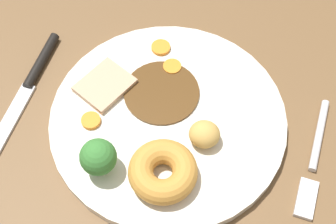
{
  "coord_description": "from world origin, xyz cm",
  "views": [
    {
      "loc": [
        -5.64,
        26.13,
        53.66
      ],
      "look_at": [
        2.28,
        -1.91,
        6.0
      ],
      "focal_mm": 52.05,
      "sensor_mm": 36.0,
      "label": 1
    }
  ],
  "objects_px": {
    "carrot_coin_back": "(172,67)",
    "carrot_coin_side": "(91,121)",
    "meat_slice_main": "(105,85)",
    "roast_potato_left": "(204,137)",
    "fork": "(314,160)",
    "knife": "(30,82)",
    "carrot_coin_front": "(161,47)",
    "yorkshire_pudding": "(163,171)",
    "broccoli_floret": "(98,157)",
    "dinner_plate": "(168,120)"
  },
  "relations": [
    {
      "from": "roast_potato_left",
      "to": "carrot_coin_front",
      "type": "distance_m",
      "value": 0.14
    },
    {
      "from": "fork",
      "to": "knife",
      "type": "distance_m",
      "value": 0.35
    },
    {
      "from": "carrot_coin_back",
      "to": "broccoli_floret",
      "type": "distance_m",
      "value": 0.16
    },
    {
      "from": "dinner_plate",
      "to": "meat_slice_main",
      "type": "relative_size",
      "value": 4.51
    },
    {
      "from": "fork",
      "to": "carrot_coin_side",
      "type": "bearing_deg",
      "value": -81.23
    },
    {
      "from": "dinner_plate",
      "to": "meat_slice_main",
      "type": "height_order",
      "value": "meat_slice_main"
    },
    {
      "from": "dinner_plate",
      "to": "carrot_coin_side",
      "type": "relative_size",
      "value": 12.3
    },
    {
      "from": "carrot_coin_back",
      "to": "fork",
      "type": "xyz_separation_m",
      "value": [
        -0.19,
        0.07,
        -0.01
      ]
    },
    {
      "from": "roast_potato_left",
      "to": "yorkshire_pudding",
      "type": "bearing_deg",
      "value": 58.51
    },
    {
      "from": "dinner_plate",
      "to": "broccoli_floret",
      "type": "distance_m",
      "value": 0.1
    },
    {
      "from": "roast_potato_left",
      "to": "carrot_coin_side",
      "type": "distance_m",
      "value": 0.13
    },
    {
      "from": "carrot_coin_front",
      "to": "carrot_coin_back",
      "type": "distance_m",
      "value": 0.03
    },
    {
      "from": "carrot_coin_back",
      "to": "carrot_coin_side",
      "type": "distance_m",
      "value": 0.12
    },
    {
      "from": "carrot_coin_side",
      "to": "knife",
      "type": "relative_size",
      "value": 0.12
    },
    {
      "from": "dinner_plate",
      "to": "knife",
      "type": "xyz_separation_m",
      "value": [
        0.18,
        -0.01,
        -0.0
      ]
    },
    {
      "from": "carrot_coin_side",
      "to": "fork",
      "type": "distance_m",
      "value": 0.26
    },
    {
      "from": "roast_potato_left",
      "to": "broccoli_floret",
      "type": "bearing_deg",
      "value": 31.15
    },
    {
      "from": "knife",
      "to": "meat_slice_main",
      "type": "bearing_deg",
      "value": 98.23
    },
    {
      "from": "roast_potato_left",
      "to": "knife",
      "type": "distance_m",
      "value": 0.23
    },
    {
      "from": "meat_slice_main",
      "to": "fork",
      "type": "relative_size",
      "value": 0.4
    },
    {
      "from": "yorkshire_pudding",
      "to": "broccoli_floret",
      "type": "bearing_deg",
      "value": 6.98
    },
    {
      "from": "roast_potato_left",
      "to": "fork",
      "type": "distance_m",
      "value": 0.13
    },
    {
      "from": "yorkshire_pudding",
      "to": "knife",
      "type": "height_order",
      "value": "yorkshire_pudding"
    },
    {
      "from": "carrot_coin_side",
      "to": "meat_slice_main",
      "type": "bearing_deg",
      "value": -89.19
    },
    {
      "from": "roast_potato_left",
      "to": "carrot_coin_side",
      "type": "bearing_deg",
      "value": 3.66
    },
    {
      "from": "fork",
      "to": "dinner_plate",
      "type": "bearing_deg",
      "value": -88.64
    },
    {
      "from": "yorkshire_pudding",
      "to": "fork",
      "type": "height_order",
      "value": "yorkshire_pudding"
    },
    {
      "from": "meat_slice_main",
      "to": "knife",
      "type": "height_order",
      "value": "meat_slice_main"
    },
    {
      "from": "carrot_coin_front",
      "to": "broccoli_floret",
      "type": "relative_size",
      "value": 0.51
    },
    {
      "from": "fork",
      "to": "knife",
      "type": "relative_size",
      "value": 0.83
    },
    {
      "from": "carrot_coin_back",
      "to": "fork",
      "type": "distance_m",
      "value": 0.2
    },
    {
      "from": "meat_slice_main",
      "to": "carrot_coin_back",
      "type": "relative_size",
      "value": 2.71
    },
    {
      "from": "yorkshire_pudding",
      "to": "carrot_coin_back",
      "type": "relative_size",
      "value": 3.3
    },
    {
      "from": "dinner_plate",
      "to": "yorkshire_pudding",
      "type": "bearing_deg",
      "value": 101.68
    },
    {
      "from": "dinner_plate",
      "to": "carrot_coin_side",
      "type": "distance_m",
      "value": 0.09
    },
    {
      "from": "yorkshire_pudding",
      "to": "roast_potato_left",
      "type": "xyz_separation_m",
      "value": [
        -0.03,
        -0.05,
        0.0
      ]
    },
    {
      "from": "carrot_coin_side",
      "to": "dinner_plate",
      "type": "bearing_deg",
      "value": -159.62
    },
    {
      "from": "carrot_coin_side",
      "to": "broccoli_floret",
      "type": "height_order",
      "value": "broccoli_floret"
    },
    {
      "from": "meat_slice_main",
      "to": "fork",
      "type": "distance_m",
      "value": 0.26
    },
    {
      "from": "carrot_coin_back",
      "to": "knife",
      "type": "xyz_separation_m",
      "value": [
        0.17,
        0.06,
        -0.01
      ]
    },
    {
      "from": "roast_potato_left",
      "to": "carrot_coin_front",
      "type": "xyz_separation_m",
      "value": [
        0.08,
        -0.12,
        -0.01
      ]
    },
    {
      "from": "meat_slice_main",
      "to": "carrot_coin_side",
      "type": "height_order",
      "value": "meat_slice_main"
    },
    {
      "from": "roast_potato_left",
      "to": "broccoli_floret",
      "type": "relative_size",
      "value": 0.75
    },
    {
      "from": "yorkshire_pudding",
      "to": "carrot_coin_front",
      "type": "height_order",
      "value": "yorkshire_pudding"
    },
    {
      "from": "meat_slice_main",
      "to": "carrot_coin_back",
      "type": "xyz_separation_m",
      "value": [
        -0.07,
        -0.05,
        -0.0
      ]
    },
    {
      "from": "fork",
      "to": "knife",
      "type": "bearing_deg",
      "value": -89.13
    },
    {
      "from": "broccoli_floret",
      "to": "dinner_plate",
      "type": "bearing_deg",
      "value": -122.33
    },
    {
      "from": "meat_slice_main",
      "to": "knife",
      "type": "distance_m",
      "value": 0.1
    },
    {
      "from": "roast_potato_left",
      "to": "meat_slice_main",
      "type": "bearing_deg",
      "value": -17.66
    },
    {
      "from": "carrot_coin_side",
      "to": "fork",
      "type": "bearing_deg",
      "value": -174.08
    }
  ]
}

